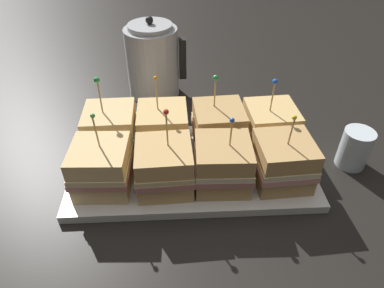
% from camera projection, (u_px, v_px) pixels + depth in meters
% --- Properties ---
extents(ground_plane, '(6.00, 6.00, 0.00)m').
position_uv_depth(ground_plane, '(192.00, 169.00, 0.75)').
color(ground_plane, black).
extents(serving_platter, '(0.51, 0.27, 0.02)m').
position_uv_depth(serving_platter, '(192.00, 166.00, 0.74)').
color(serving_platter, silver).
rests_on(serving_platter, ground_plane).
extents(sandwich_front_far_left, '(0.12, 0.12, 0.17)m').
position_uv_depth(sandwich_front_far_left, '(102.00, 167.00, 0.66)').
color(sandwich_front_far_left, '#DBB77A').
rests_on(sandwich_front_far_left, serving_platter).
extents(sandwich_front_center_left, '(0.12, 0.12, 0.18)m').
position_uv_depth(sandwich_front_center_left, '(164.00, 167.00, 0.66)').
color(sandwich_front_center_left, tan).
rests_on(sandwich_front_center_left, serving_platter).
extents(sandwich_front_center_right, '(0.11, 0.11, 0.16)m').
position_uv_depth(sandwich_front_center_right, '(223.00, 164.00, 0.66)').
color(sandwich_front_center_right, tan).
rests_on(sandwich_front_center_right, serving_platter).
extents(sandwich_front_far_right, '(0.12, 0.12, 0.16)m').
position_uv_depth(sandwich_front_far_right, '(283.00, 161.00, 0.67)').
color(sandwich_front_far_right, tan).
rests_on(sandwich_front_far_right, serving_platter).
extents(sandwich_back_far_left, '(0.11, 0.11, 0.18)m').
position_uv_depth(sandwich_back_far_left, '(111.00, 130.00, 0.75)').
color(sandwich_back_far_left, '#DBB77A').
rests_on(sandwich_back_far_left, serving_platter).
extents(sandwich_back_center_left, '(0.11, 0.12, 0.18)m').
position_uv_depth(sandwich_back_center_left, '(163.00, 129.00, 0.75)').
color(sandwich_back_center_left, tan).
rests_on(sandwich_back_center_left, serving_platter).
extents(sandwich_back_center_right, '(0.12, 0.12, 0.17)m').
position_uv_depth(sandwich_back_center_right, '(218.00, 128.00, 0.76)').
color(sandwich_back_center_right, tan).
rests_on(sandwich_back_center_right, serving_platter).
extents(sandwich_back_far_right, '(0.12, 0.12, 0.17)m').
position_uv_depth(sandwich_back_far_right, '(270.00, 127.00, 0.76)').
color(sandwich_back_far_right, tan).
rests_on(sandwich_back_far_right, serving_platter).
extents(kettle_steel, '(0.17, 0.14, 0.22)m').
position_uv_depth(kettle_steel, '(153.00, 61.00, 0.95)').
color(kettle_steel, '#B7BABF').
rests_on(kettle_steel, ground_plane).
extents(drinking_glass, '(0.06, 0.06, 0.09)m').
position_uv_depth(drinking_glass, '(354.00, 147.00, 0.74)').
color(drinking_glass, silver).
rests_on(drinking_glass, ground_plane).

